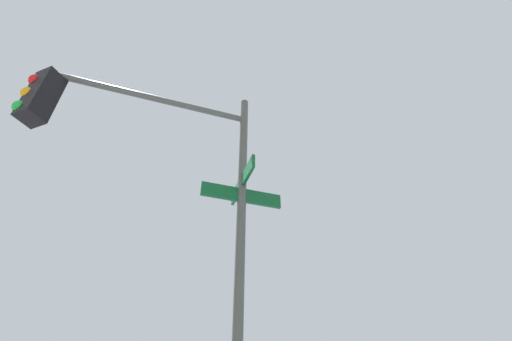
% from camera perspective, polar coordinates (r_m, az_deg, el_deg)
% --- Properties ---
extents(traffic_signal_near, '(2.71, 2.34, 5.38)m').
position_cam_1_polar(traffic_signal_near, '(4.43, -18.41, 0.94)').
color(traffic_signal_near, '#474C47').
rests_on(traffic_signal_near, ground_plane).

